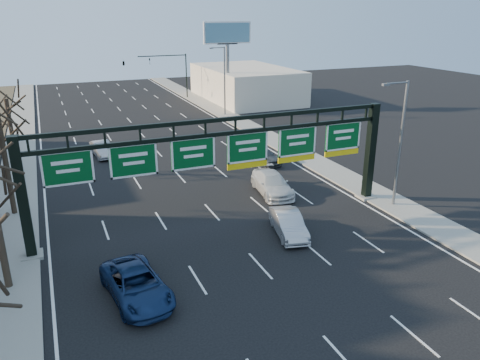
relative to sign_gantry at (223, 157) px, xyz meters
name	(u,v)px	position (x,y,z in m)	size (l,w,h in m)	color
ground	(276,284)	(-0.16, -8.00, -4.63)	(160.00, 160.00, 0.00)	black
sidewalk_left	(17,190)	(-12.96, 12.00, -4.57)	(3.00, 120.00, 0.12)	gray
sidewalk_right	(300,154)	(12.64, 12.00, -4.57)	(3.00, 120.00, 0.12)	gray
lane_markings	(174,170)	(-0.16, 12.00, -4.62)	(21.60, 120.00, 0.01)	white
sign_gantry	(223,157)	(0.00, 0.00, 0.00)	(24.60, 1.20, 7.20)	black
building_right_distant	(246,84)	(19.84, 42.00, -2.13)	(12.00, 20.00, 5.00)	beige
tree_far	(4,86)	(-12.96, 17.00, 2.86)	(3.60, 3.60, 8.86)	black
streetlight_near	(400,138)	(12.31, -2.00, 0.45)	(2.15, 0.22, 9.00)	slate
streetlight_far	(224,77)	(12.31, 32.00, 0.45)	(2.15, 0.22, 9.00)	slate
billboard_right	(227,43)	(14.84, 36.98, 4.43)	(7.00, 0.50, 12.00)	slate
traffic_signal_mast	(148,65)	(5.53, 47.00, 0.87)	(10.16, 0.54, 7.00)	black
car_blue_suv	(137,285)	(-7.07, -6.44, -3.88)	(2.49, 5.39, 1.50)	#12254F
car_silver_sedan	(288,224)	(3.12, -3.17, -3.89)	(1.56, 4.47, 1.47)	#A7A7AC
car_white_wagon	(272,184)	(5.37, 3.64, -3.84)	(2.22, 5.47, 1.59)	silver
car_grey_far	(263,155)	(8.03, 10.81, -3.88)	(1.76, 4.37, 1.49)	#444749
car_silver_distant	(102,149)	(-5.45, 18.88, -3.91)	(1.52, 4.37, 1.44)	#9E9EA2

